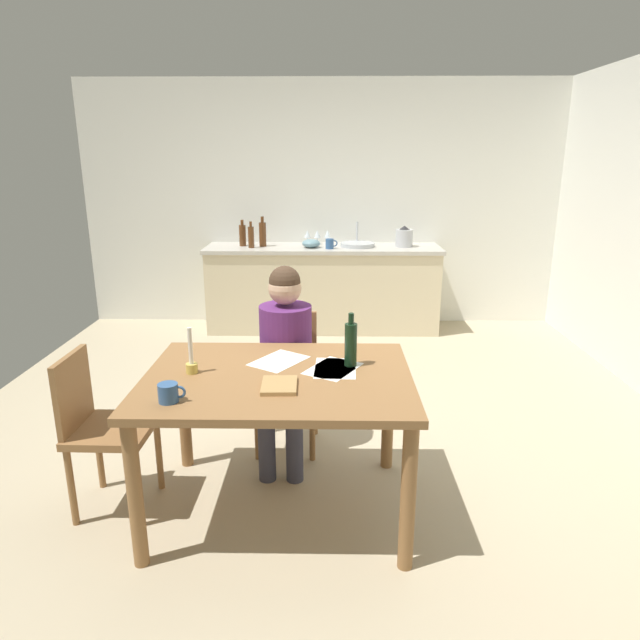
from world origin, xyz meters
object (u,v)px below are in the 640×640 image
(candlestick, at_px, (191,361))
(book_magazine, at_px, (279,385))
(coffee_mug, at_px, (169,393))
(mixing_bowl, at_px, (311,243))
(dining_table, at_px, (278,394))
(chair_side_empty, at_px, (101,425))
(person_seated, at_px, (285,352))
(bottle_oil, at_px, (243,235))
(chair_at_table, at_px, (288,374))
(wine_glass_near_sink, at_px, (328,234))
(wine_bottle_on_table, at_px, (351,344))
(wine_glass_back_left, at_px, (307,234))
(sink_unit, at_px, (358,244))
(bottle_vinegar, at_px, (251,237))
(wine_glass_by_kettle, at_px, (317,234))
(stovetop_kettle, at_px, (404,237))
(bottle_wine_red, at_px, (263,234))
(teacup_on_counter, at_px, (330,244))

(candlestick, xyz_separation_m, book_magazine, (0.46, -0.18, -0.06))
(coffee_mug, xyz_separation_m, mixing_bowl, (0.52, 3.53, 0.13))
(dining_table, bearing_deg, chair_side_empty, 179.01)
(person_seated, xyz_separation_m, bottle_oil, (-0.65, 2.72, 0.34))
(chair_at_table, relative_size, wine_glass_near_sink, 5.58)
(dining_table, bearing_deg, chair_at_table, 90.62)
(dining_table, bearing_deg, wine_bottle_on_table, 20.49)
(person_seated, xyz_separation_m, book_magazine, (0.03, -0.75, 0.10))
(book_magazine, distance_m, wine_glass_back_left, 3.59)
(sink_unit, xyz_separation_m, wine_glass_near_sink, (-0.32, 0.15, 0.09))
(person_seated, bearing_deg, sink_unit, 78.14)
(chair_at_table, bearing_deg, dining_table, -89.38)
(bottle_oil, bearing_deg, bottle_vinegar, -49.09)
(wine_glass_near_sink, height_order, wine_glass_by_kettle, same)
(wine_bottle_on_table, height_order, stovetop_kettle, stovetop_kettle)
(wine_glass_back_left, bearing_deg, bottle_wine_red, -162.46)
(bottle_oil, distance_m, teacup_on_counter, 0.94)
(candlestick, distance_m, teacup_on_counter, 3.19)
(chair_side_empty, height_order, candlestick, candlestick)
(coffee_mug, bearing_deg, book_magazine, 19.53)
(book_magazine, height_order, wine_glass_back_left, wine_glass_back_left)
(wine_glass_back_left, relative_size, teacup_on_counter, 1.25)
(mixing_bowl, distance_m, stovetop_kettle, 0.98)
(person_seated, height_order, coffee_mug, person_seated)
(person_seated, distance_m, wine_glass_by_kettle, 2.86)
(wine_bottle_on_table, distance_m, bottle_vinegar, 3.19)
(teacup_on_counter, bearing_deg, coffee_mug, -101.73)
(person_seated, relative_size, sink_unit, 3.32)
(dining_table, distance_m, bottle_vinegar, 3.25)
(dining_table, xyz_separation_m, wine_bottle_on_table, (0.37, 0.14, 0.22))
(mixing_bowl, relative_size, wine_glass_by_kettle, 1.25)
(candlestick, distance_m, bottle_wine_red, 3.27)
(bottle_vinegar, height_order, stovetop_kettle, bottle_vinegar)
(bottle_oil, bearing_deg, wine_glass_back_left, 10.31)
(bottle_wine_red, xyz_separation_m, stovetop_kettle, (1.49, -0.00, -0.03))
(bottle_oil, bearing_deg, sink_unit, -1.03)
(dining_table, relative_size, wine_glass_near_sink, 8.69)
(bottle_oil, height_order, bottle_vinegar, bottle_oil)
(coffee_mug, relative_size, sink_unit, 0.35)
(chair_at_table, bearing_deg, wine_bottle_on_table, -58.00)
(book_magazine, xyz_separation_m, wine_bottle_on_table, (0.35, 0.29, 0.11))
(wine_glass_near_sink, xyz_separation_m, teacup_on_counter, (0.02, -0.30, -0.06))
(bottle_vinegar, relative_size, teacup_on_counter, 2.20)
(bottle_vinegar, bearing_deg, wine_glass_near_sink, 17.32)
(bottle_wine_red, bearing_deg, wine_glass_back_left, 17.54)
(chair_side_empty, relative_size, teacup_on_counter, 6.96)
(person_seated, height_order, wine_glass_by_kettle, person_seated)
(bottle_vinegar, distance_m, wine_glass_near_sink, 0.83)
(candlestick, relative_size, sink_unit, 0.66)
(bottle_oil, bearing_deg, book_magazine, -78.87)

